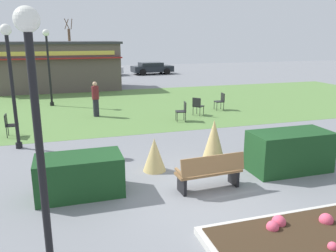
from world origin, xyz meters
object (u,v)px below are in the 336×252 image
at_px(lamppost_near, 36,117).
at_px(parked_car_west_slot, 43,71).
at_px(tree_center_bg, 70,49).
at_px(trash_bin, 264,151).
at_px(lamppost_far, 48,58).
at_px(person_strolling, 96,99).
at_px(food_kiosk, 57,66).
at_px(lamppost_mid, 11,72).
at_px(cafe_chair_west, 183,110).
at_px(cafe_chair_north, 198,105).
at_px(parked_car_center_slot, 101,69).
at_px(cafe_chair_east, 9,123).
at_px(cafe_chair_center, 221,100).
at_px(park_bench, 210,172).
at_px(parked_car_east_slot, 152,68).

relative_size(lamppost_near, parked_car_west_slot, 0.95).
distance_m(lamppost_near, tree_center_bg, 34.98).
relative_size(trash_bin, tree_center_bg, 0.15).
bearing_deg(lamppost_far, person_strolling, -58.50).
bearing_deg(food_kiosk, lamppost_mid, -95.31).
xyz_separation_m(person_strolling, parked_car_west_slot, (-3.19, 18.27, -0.22)).
bearing_deg(cafe_chair_west, parked_car_west_slot, 108.65).
bearing_deg(cafe_chair_north, parked_car_center_slot, 97.48).
distance_m(cafe_chair_east, parked_car_west_slot, 20.87).
height_order(lamppost_far, parked_car_center_slot, lamppost_far).
bearing_deg(cafe_chair_north, parked_car_west_slot, 112.19).
xyz_separation_m(food_kiosk, person_strolling, (1.77, -9.65, -0.87)).
xyz_separation_m(cafe_chair_east, cafe_chair_north, (8.29, 1.34, 0.00)).
bearing_deg(lamppost_near, parked_car_center_slot, 82.22).
distance_m(cafe_chair_center, cafe_chair_north, 1.89).
bearing_deg(park_bench, cafe_chair_east, 129.40).
bearing_deg(tree_center_bg, lamppost_mid, -95.35).
relative_size(park_bench, food_kiosk, 0.19).
relative_size(cafe_chair_center, person_strolling, 0.53).
relative_size(cafe_chair_east, cafe_chair_north, 1.00).
height_order(lamppost_mid, cafe_chair_east, lamppost_mid).
distance_m(park_bench, tree_center_bg, 32.99).
relative_size(lamppost_far, cafe_chair_east, 4.66).
bearing_deg(cafe_chair_center, cafe_chair_north, -151.84).
relative_size(trash_bin, cafe_chair_east, 0.99).
bearing_deg(cafe_chair_north, lamppost_far, 145.63).
xyz_separation_m(cafe_chair_center, parked_car_west_slot, (-9.63, 18.63, 0.12)).
bearing_deg(cafe_chair_center, trash_bin, -106.37).
relative_size(park_bench, parked_car_west_slot, 0.40).
xyz_separation_m(trash_bin, parked_car_west_slot, (-7.36, 26.35, 0.20)).
relative_size(parked_car_west_slot, parked_car_east_slot, 1.01).
relative_size(cafe_chair_east, cafe_chair_center, 1.00).
xyz_separation_m(park_bench, lamppost_near, (-3.75, -2.11, 2.13)).
distance_m(park_bench, cafe_chair_center, 9.94).
height_order(lamppost_far, cafe_chair_center, lamppost_far).
distance_m(park_bench, cafe_chair_north, 8.46).
bearing_deg(parked_car_west_slot, parked_car_center_slot, -0.04).
relative_size(food_kiosk, cafe_chair_west, 10.07).
bearing_deg(tree_center_bg, food_kiosk, -95.38).
height_order(lamppost_near, person_strolling, lamppost_near).
distance_m(trash_bin, parked_car_west_slot, 27.36).
height_order(park_bench, cafe_chair_west, park_bench).
bearing_deg(person_strolling, cafe_chair_east, 101.24).
distance_m(park_bench, food_kiosk, 19.26).
distance_m(cafe_chair_north, person_strolling, 4.95).
distance_m(lamppost_near, trash_bin, 7.16).
distance_m(lamppost_mid, cafe_chair_east, 2.68).
bearing_deg(parked_car_center_slot, cafe_chair_north, -82.52).
distance_m(food_kiosk, tree_center_bg, 14.06).
bearing_deg(lamppost_near, food_kiosk, 89.81).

